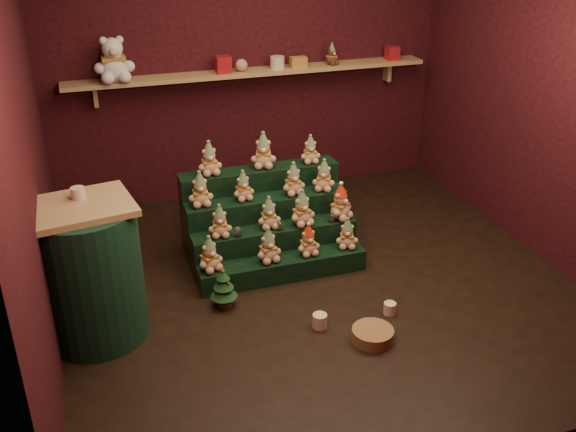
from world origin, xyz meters
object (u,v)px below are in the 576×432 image
object	(u,v)px
mug_left	(320,321)
brown_bear	(332,54)
side_table	(90,272)
white_bear	(113,53)
snow_globe_c	(332,218)
wicker_basket	(373,335)
mini_christmas_tree	(224,287)
mug_right	(390,308)
snow_globe_a	(238,231)
riser_tier_front	(283,268)
snow_globe_b	(280,226)

from	to	relation	value
mug_left	brown_bear	distance (m)	2.96
side_table	white_bear	distance (m)	2.29
snow_globe_c	wicker_basket	distance (m)	1.23
side_table	mini_christmas_tree	bearing A→B (deg)	-6.47
snow_globe_c	mug_right	world-z (taller)	snow_globe_c
white_bear	wicker_basket	bearing A→B (deg)	-62.85
snow_globe_a	white_bear	distance (m)	2.05
snow_globe_c	mug_left	bearing A→B (deg)	-116.39
side_table	brown_bear	size ratio (longest dim) A/B	4.94
mini_christmas_tree	riser_tier_front	bearing A→B (deg)	24.98
mug_right	snow_globe_a	bearing A→B (deg)	135.62
side_table	brown_bear	xyz separation A→B (m)	(2.56, 1.98, 0.92)
snow_globe_b	mug_right	bearing A→B (deg)	-57.74
wicker_basket	white_bear	xyz separation A→B (m)	(-1.39, 2.68, 1.53)
mug_left	white_bear	size ratio (longest dim) A/B	0.21
side_table	mini_christmas_tree	xyz separation A→B (m)	(0.93, 0.04, -0.34)
side_table	mug_left	world-z (taller)	side_table
mini_christmas_tree	mug_right	xyz separation A→B (m)	(1.16, -0.49, -0.12)
snow_globe_a	white_bear	size ratio (longest dim) A/B	0.17
snow_globe_a	mini_christmas_tree	size ratio (longest dim) A/B	0.24
snow_globe_a	snow_globe_c	distance (m)	0.82
mug_left	snow_globe_c	bearing A→B (deg)	63.61
snow_globe_a	brown_bear	bearing A→B (deg)	47.43
snow_globe_c	riser_tier_front	bearing A→B (deg)	-161.85
snow_globe_a	mug_right	size ratio (longest dim) A/B	0.91
snow_globe_b	white_bear	bearing A→B (deg)	125.52
side_table	mini_christmas_tree	size ratio (longest dim) A/B	2.95
mug_left	wicker_basket	bearing A→B (deg)	-41.98
snow_globe_a	side_table	distance (m)	1.26
mini_christmas_tree	snow_globe_a	bearing A→B (deg)	61.48
riser_tier_front	mug_left	xyz separation A→B (m)	(0.04, -0.74, -0.04)
mug_left	mug_right	xyz separation A→B (m)	(0.56, -0.01, -0.01)
snow_globe_b	brown_bear	world-z (taller)	brown_bear
snow_globe_b	wicker_basket	distance (m)	1.26
snow_globe_c	wicker_basket	bearing A→B (deg)	-97.30
riser_tier_front	snow_globe_c	distance (m)	0.60
snow_globe_a	side_table	world-z (taller)	side_table
mug_right	brown_bear	bearing A→B (deg)	79.20
wicker_basket	brown_bear	xyz separation A→B (m)	(0.73, 2.68, 1.38)
mini_christmas_tree	brown_bear	bearing A→B (deg)	50.06
riser_tier_front	snow_globe_a	bearing A→B (deg)	154.04
snow_globe_a	mug_right	world-z (taller)	snow_globe_a
wicker_basket	white_bear	size ratio (longest dim) A/B	0.58
wicker_basket	white_bear	distance (m)	3.39
snow_globe_b	snow_globe_c	xyz separation A→B (m)	(0.46, 0.00, 0.00)
wicker_basket	snow_globe_a	bearing A→B (deg)	119.73
mini_christmas_tree	brown_bear	size ratio (longest dim) A/B	1.68
side_table	wicker_basket	size ratio (longest dim) A/B	3.45
snow_globe_a	white_bear	xyz separation A→B (m)	(-0.73, 1.52, 1.17)
mug_right	brown_bear	size ratio (longest dim) A/B	0.45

